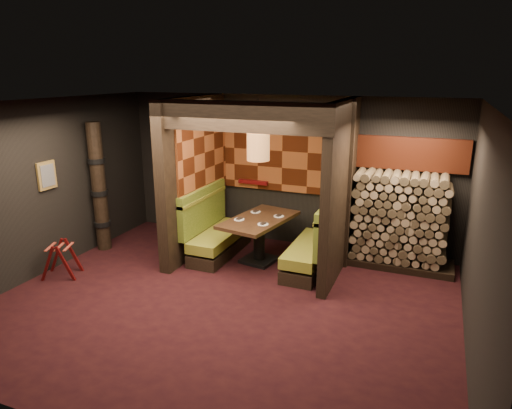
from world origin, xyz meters
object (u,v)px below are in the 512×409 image
object	(u,v)px
booth_bench_right	(315,247)
dining_table	(259,231)
luggage_rack	(61,258)
totem_column	(99,188)
pendant_lamp	(258,147)
firewood_stack	(404,221)
booth_bench_left	(215,233)

from	to	relation	value
booth_bench_right	dining_table	size ratio (longest dim) A/B	0.97
dining_table	luggage_rack	bearing A→B (deg)	-147.73
booth_bench_right	luggage_rack	bearing A→B (deg)	-154.66
booth_bench_right	totem_column	size ratio (longest dim) A/B	0.67
dining_table	pendant_lamp	bearing A→B (deg)	-90.00
booth_bench_right	pendant_lamp	world-z (taller)	pendant_lamp
firewood_stack	totem_column	bearing A→B (deg)	-166.81
pendant_lamp	booth_bench_left	bearing A→B (deg)	174.80
luggage_rack	firewood_stack	distance (m)	5.76
luggage_rack	dining_table	bearing A→B (deg)	32.27
booth_bench_left	pendant_lamp	world-z (taller)	pendant_lamp
booth_bench_right	firewood_stack	bearing A→B (deg)	27.35
booth_bench_left	dining_table	bearing A→B (deg)	-2.01
pendant_lamp	totem_column	size ratio (longest dim) A/B	0.42
booth_bench_left	dining_table	size ratio (longest dim) A/B	0.97
luggage_rack	pendant_lamp	bearing A→B (deg)	31.53
luggage_rack	totem_column	xyz separation A→B (m)	(-0.18, 1.25, 0.87)
booth_bench_left	totem_column	distance (m)	2.30
dining_table	pendant_lamp	xyz separation A→B (m)	(0.00, -0.05, 1.49)
luggage_rack	firewood_stack	size ratio (longest dim) A/B	0.40
booth_bench_left	luggage_rack	xyz separation A→B (m)	(-1.91, -1.80, -0.09)
dining_table	firewood_stack	size ratio (longest dim) A/B	0.96
firewood_stack	booth_bench_left	bearing A→B (deg)	-167.83
firewood_stack	luggage_rack	bearing A→B (deg)	-154.12
totem_column	luggage_rack	bearing A→B (deg)	-81.96
booth_bench_right	luggage_rack	size ratio (longest dim) A/B	2.31
totem_column	booth_bench_left	bearing A→B (deg)	14.75
booth_bench_right	totem_column	xyz separation A→B (m)	(-3.98, -0.55, 0.79)
pendant_lamp	firewood_stack	bearing A→B (deg)	18.36
booth_bench_left	firewood_stack	xyz separation A→B (m)	(3.25, 0.70, 0.42)
booth_bench_right	luggage_rack	world-z (taller)	booth_bench_right
booth_bench_left	firewood_stack	distance (m)	3.35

